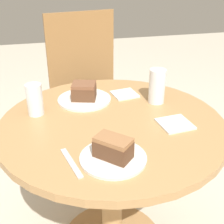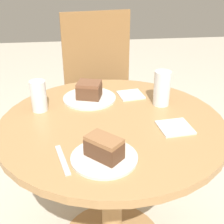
{
  "view_description": "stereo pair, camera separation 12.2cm",
  "coord_description": "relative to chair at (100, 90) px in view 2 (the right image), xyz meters",
  "views": [
    {
      "loc": [
        -0.24,
        -1.06,
        1.31
      ],
      "look_at": [
        0.0,
        0.0,
        0.74
      ],
      "focal_mm": 50.0,
      "sensor_mm": 36.0,
      "label": 1
    },
    {
      "loc": [
        -0.12,
        -1.08,
        1.31
      ],
      "look_at": [
        0.0,
        0.0,
        0.74
      ],
      "focal_mm": 50.0,
      "sensor_mm": 36.0,
      "label": 2
    }
  ],
  "objects": [
    {
      "name": "cake_slice_far",
      "position": [
        -0.09,
        -0.56,
        0.24
      ],
      "size": [
        0.12,
        0.11,
        0.07
      ],
      "rotation": [
        0.0,
        0.0,
        4.44
      ],
      "color": "brown",
      "rests_on": "plate_far"
    },
    {
      "name": "napkin_stack",
      "position": [
        0.22,
        -0.86,
        0.2
      ],
      "size": [
        0.13,
        0.13,
        0.01
      ],
      "rotation": [
        0.0,
        0.0,
        0.11
      ],
      "color": "silver",
      "rests_on": "table"
    },
    {
      "name": "plate_far",
      "position": [
        -0.09,
        -0.56,
        0.2
      ],
      "size": [
        0.24,
        0.24,
        0.01
      ],
      "color": "silver",
      "rests_on": "table"
    },
    {
      "name": "napkin_side",
      "position": [
        0.1,
        -0.54,
        0.2
      ],
      "size": [
        0.13,
        0.13,
        0.01
      ],
      "rotation": [
        0.0,
        0.0,
        0.17
      ],
      "color": "silver",
      "rests_on": "table"
    },
    {
      "name": "glass_water",
      "position": [
        -0.3,
        -0.65,
        0.25
      ],
      "size": [
        0.07,
        0.07,
        0.13
      ],
      "color": "silver",
      "rests_on": "table"
    },
    {
      "name": "chair",
      "position": [
        0.0,
        0.0,
        0.0
      ],
      "size": [
        0.52,
        0.47,
        0.98
      ],
      "rotation": [
        0.0,
        0.0,
        0.15
      ],
      "color": "olive",
      "rests_on": "ground_plane"
    },
    {
      "name": "plate_near",
      "position": [
        -0.07,
        -1.03,
        0.2
      ],
      "size": [
        0.22,
        0.22,
        0.01
      ],
      "color": "silver",
      "rests_on": "table"
    },
    {
      "name": "cake_slice_near",
      "position": [
        -0.07,
        -1.03,
        0.24
      ],
      "size": [
        0.13,
        0.13,
        0.07
      ],
      "rotation": [
        0.0,
        0.0,
        0.8
      ],
      "color": "brown",
      "rests_on": "plate_near"
    },
    {
      "name": "table",
      "position": [
        -0.01,
        -0.78,
        0.01
      ],
      "size": [
        0.9,
        0.9,
        0.7
      ],
      "color": "tan",
      "rests_on": "ground_plane"
    },
    {
      "name": "fork",
      "position": [
        -0.2,
        -1.02,
        0.2
      ],
      "size": [
        0.06,
        0.17,
        0.0
      ],
      "rotation": [
        0.0,
        0.0,
        1.81
      ],
      "color": "silver",
      "rests_on": "table"
    },
    {
      "name": "glass_lemonade",
      "position": [
        0.22,
        -0.65,
        0.26
      ],
      "size": [
        0.07,
        0.07,
        0.15
      ],
      "color": "silver",
      "rests_on": "table"
    }
  ]
}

